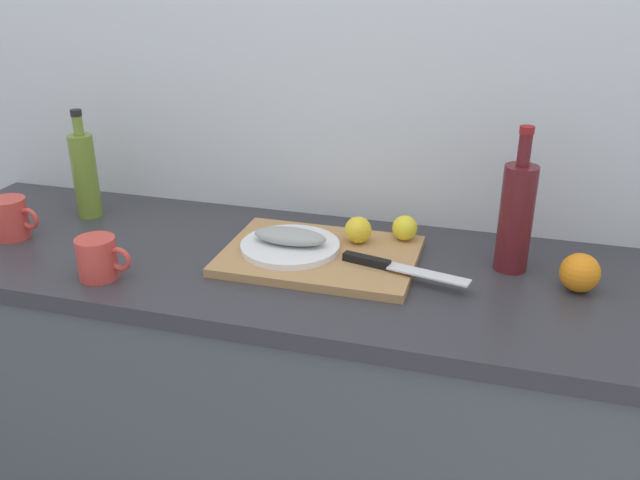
{
  "coord_description": "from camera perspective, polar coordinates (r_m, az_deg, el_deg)",
  "views": [
    {
      "loc": [
        0.44,
        -1.32,
        1.57
      ],
      "look_at": [
        0.06,
        0.03,
        0.95
      ],
      "focal_mm": 37.44,
      "sensor_mm": 36.0,
      "label": 1
    }
  ],
  "objects": [
    {
      "name": "fish_fillet",
      "position": [
        1.54,
        -2.58,
        0.32
      ],
      "size": [
        0.17,
        0.07,
        0.04
      ],
      "primitive_type": "ellipsoid",
      "color": "#999E99",
      "rests_on": "white_plate"
    },
    {
      "name": "wine_bottle",
      "position": [
        1.52,
        16.42,
        2.04
      ],
      "size": [
        0.07,
        0.07,
        0.33
      ],
      "color": "#59191E",
      "rests_on": "kitchen_counter"
    },
    {
      "name": "back_wall",
      "position": [
        1.73,
        0.98,
        13.24
      ],
      "size": [
        3.2,
        0.05,
        2.5
      ],
      "primitive_type": "cube",
      "color": "silver",
      "rests_on": "ground_plane"
    },
    {
      "name": "olive_oil_bottle",
      "position": [
        1.87,
        -19.45,
        5.37
      ],
      "size": [
        0.06,
        0.06,
        0.29
      ],
      "color": "olive",
      "rests_on": "kitchen_counter"
    },
    {
      "name": "orange_1",
      "position": [
        1.5,
        21.33,
        -2.62
      ],
      "size": [
        0.08,
        0.08,
        0.08
      ],
      "primitive_type": "sphere",
      "color": "orange",
      "rests_on": "kitchen_counter"
    },
    {
      "name": "kitchen_counter",
      "position": [
        1.79,
        -2.02,
        -14.95
      ],
      "size": [
        2.0,
        0.6,
        0.9
      ],
      "color": "#4C5159",
      "rests_on": "ground_plane"
    },
    {
      "name": "lemon_1",
      "position": [
        1.58,
        3.27,
        0.87
      ],
      "size": [
        0.06,
        0.06,
        0.06
      ],
      "primitive_type": "sphere",
      "color": "yellow",
      "rests_on": "cutting_board"
    },
    {
      "name": "coffee_mug_0",
      "position": [
        1.53,
        -18.42,
        -1.49
      ],
      "size": [
        0.13,
        0.09,
        0.09
      ],
      "color": "#CC3F38",
      "rests_on": "kitchen_counter"
    },
    {
      "name": "white_plate",
      "position": [
        1.55,
        -2.56,
        -0.54
      ],
      "size": [
        0.23,
        0.23,
        0.01
      ],
      "primitive_type": "cylinder",
      "color": "white",
      "rests_on": "cutting_board"
    },
    {
      "name": "coffee_mug_1",
      "position": [
        1.82,
        -24.94,
        1.7
      ],
      "size": [
        0.13,
        0.09,
        0.1
      ],
      "color": "#CC3F38",
      "rests_on": "kitchen_counter"
    },
    {
      "name": "cutting_board",
      "position": [
        1.55,
        0.0,
        -1.36
      ],
      "size": [
        0.44,
        0.32,
        0.02
      ],
      "primitive_type": "cube",
      "color": "tan",
      "rests_on": "kitchen_counter"
    },
    {
      "name": "chef_knife",
      "position": [
        1.47,
        5.88,
        -2.17
      ],
      "size": [
        0.29,
        0.09,
        0.02
      ],
      "rotation": [
        0.0,
        0.0,
        -0.22
      ],
      "color": "silver",
      "rests_on": "cutting_board"
    },
    {
      "name": "lemon_0",
      "position": [
        1.61,
        7.26,
        1.03
      ],
      "size": [
        0.06,
        0.06,
        0.06
      ],
      "primitive_type": "sphere",
      "color": "yellow",
      "rests_on": "cutting_board"
    }
  ]
}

